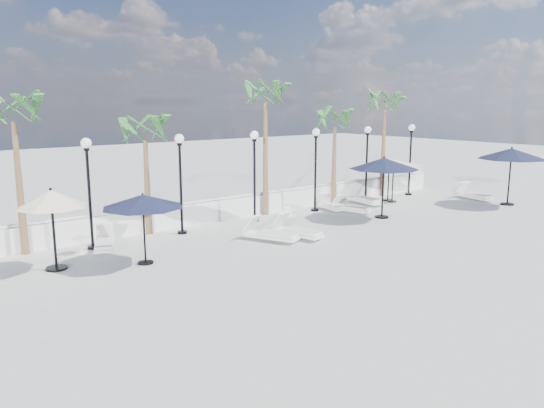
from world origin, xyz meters
TOP-DOWN VIEW (x-y plane):
  - ground at (0.00, 0.00)m, footprint 100.00×100.00m
  - balustrade at (0.00, 7.50)m, footprint 26.00×0.30m
  - lamppost_1 at (-7.00, 6.50)m, footprint 0.36×0.36m
  - lamppost_2 at (-3.50, 6.50)m, footprint 0.36×0.36m
  - lamppost_3 at (0.00, 6.50)m, footprint 0.36×0.36m
  - lamppost_4 at (3.50, 6.50)m, footprint 0.36×0.36m
  - lamppost_5 at (7.00, 6.50)m, footprint 0.36×0.36m
  - lamppost_6 at (10.50, 6.50)m, footprint 0.36×0.36m
  - palm_0 at (-9.00, 7.30)m, footprint 2.60×2.60m
  - palm_1 at (-4.50, 7.30)m, footprint 2.60×2.60m
  - palm_2 at (1.20, 7.30)m, footprint 2.60×2.60m
  - palm_3 at (5.50, 7.30)m, footprint 2.60×2.60m
  - palm_4 at (9.20, 7.30)m, footprint 2.60×2.60m
  - lounger_1 at (-6.70, 6.22)m, footprint 1.27×1.93m
  - lounger_2 at (-1.45, 3.54)m, footprint 1.48×2.19m
  - lounger_3 at (-0.38, 3.30)m, footprint 1.08×2.18m
  - lounger_4 at (4.20, 6.22)m, footprint 0.79×1.81m
  - lounger_5 at (6.62, 6.22)m, footprint 0.97×2.17m
  - lounger_6 at (4.55, 5.21)m, footprint 1.01×1.94m
  - lounger_7 at (12.00, 3.48)m, footprint 1.03×2.14m
  - side_table_1 at (-7.50, 6.20)m, footprint 0.57×0.57m
  - side_table_2 at (1.78, 6.20)m, footprint 0.57×0.57m
  - parasol_navy_left at (-6.31, 3.78)m, footprint 2.56×2.56m
  - parasol_navy_mid at (4.81, 3.58)m, footprint 3.02×3.02m
  - parasol_navy_right at (12.00, 1.66)m, footprint 3.20×3.20m
  - parasol_cream_sq_a at (8.26, 6.10)m, footprint 4.74×4.74m
  - parasol_cream_sq_b at (8.14, 5.72)m, footprint 4.36×4.36m
  - parasol_cream_small at (-8.70, 4.91)m, footprint 2.05×2.05m

SIDE VIEW (x-z plane):
  - ground at x=0.00m, z-range 0.00..0.00m
  - lounger_4 at x=4.20m, z-range -0.11..0.55m
  - lounger_1 at x=-6.70m, z-range -0.11..0.58m
  - lounger_6 at x=4.55m, z-range -0.11..0.58m
  - lounger_7 at x=12.00m, z-range -0.13..0.64m
  - lounger_3 at x=-0.38m, z-range -0.13..0.65m
  - lounger_5 at x=6.62m, z-range -0.13..0.66m
  - lounger_2 at x=-1.45m, z-range -0.13..0.66m
  - side_table_1 at x=-7.50m, z-range 0.06..0.61m
  - side_table_2 at x=1.78m, z-range 0.06..0.61m
  - balustrade at x=0.00m, z-range -0.04..0.97m
  - parasol_navy_left at x=-6.31m, z-range 0.86..3.12m
  - parasol_cream_sq_b at x=8.14m, z-range 0.93..3.11m
  - parasol_cream_small at x=-8.70m, z-range 0.89..3.41m
  - parasol_cream_sq_a at x=8.26m, z-range 0.99..3.32m
  - parasol_navy_mid at x=4.81m, z-range 1.03..3.74m
  - lamppost_1 at x=-7.00m, z-range 0.57..4.41m
  - lamppost_2 at x=-3.50m, z-range 0.57..4.41m
  - lamppost_3 at x=0.00m, z-range 0.57..4.41m
  - lamppost_4 at x=3.50m, z-range 0.57..4.41m
  - lamppost_5 at x=7.00m, z-range 0.57..4.41m
  - lamppost_6 at x=10.50m, z-range 0.57..4.41m
  - parasol_navy_right at x=12.00m, z-range 1.09..3.96m
  - palm_1 at x=-4.50m, z-range 1.40..6.10m
  - palm_3 at x=5.50m, z-range 1.50..6.40m
  - palm_0 at x=-9.00m, z-range 1.78..7.28m
  - palm_4 at x=9.20m, z-range 1.88..7.58m
  - palm_2 at x=1.20m, z-range 2.07..8.17m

